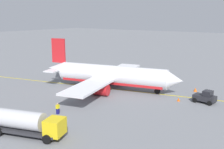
# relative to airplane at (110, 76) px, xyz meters

# --- Properties ---
(ground_plane) EXTENTS (400.00, 400.00, 0.00)m
(ground_plane) POSITION_rel_airplane_xyz_m (0.45, 0.11, -2.72)
(ground_plane) COLOR slate
(airplane) EXTENTS (29.21, 29.82, 9.82)m
(airplane) POSITION_rel_airplane_xyz_m (0.00, 0.00, 0.00)
(airplane) COLOR white
(airplane) RESTS_ON ground
(fuel_tanker) EXTENTS (10.94, 5.70, 3.15)m
(fuel_tanker) POSITION_rel_airplane_xyz_m (4.53, -23.90, -0.99)
(fuel_tanker) COLOR #2D2D33
(fuel_tanker) RESTS_ON ground
(pushback_tug) EXTENTS (3.77, 2.60, 2.20)m
(pushback_tug) POSITION_rel_airplane_xyz_m (18.55, 2.20, -1.72)
(pushback_tug) COLOR #232328
(pushback_tug) RESTS_ON ground
(refueling_worker) EXTENTS (0.44, 0.57, 1.71)m
(refueling_worker) POSITION_rel_airplane_xyz_m (2.24, -16.29, -1.90)
(refueling_worker) COLOR navy
(refueling_worker) RESTS_ON ground
(safety_cone_nose) EXTENTS (0.67, 0.67, 0.75)m
(safety_cone_nose) POSITION_rel_airplane_xyz_m (14.79, 8.17, -2.35)
(safety_cone_nose) COLOR #F2590F
(safety_cone_nose) RESTS_ON ground
(safety_cone_wingtip) EXTENTS (0.52, 0.52, 0.58)m
(safety_cone_wingtip) POSITION_rel_airplane_xyz_m (14.55, 0.42, -2.44)
(safety_cone_wingtip) COLOR #F2590F
(safety_cone_wingtip) RESTS_ON ground
(taxi_line_marking) EXTENTS (76.18, 18.53, 0.01)m
(taxi_line_marking) POSITION_rel_airplane_xyz_m (0.45, 0.11, -2.72)
(taxi_line_marking) COLOR yellow
(taxi_line_marking) RESTS_ON ground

